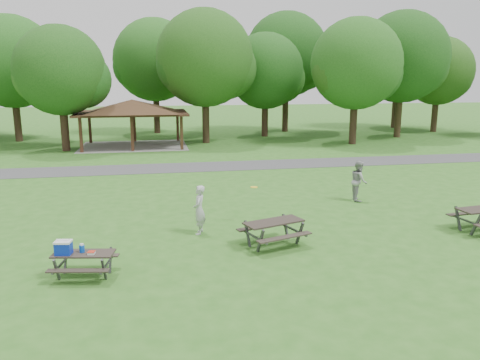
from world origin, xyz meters
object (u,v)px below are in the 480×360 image
picnic_table_middle (274,227)px  frisbee_thrower (199,210)px  frisbee_catcher (359,181)px  picnic_table_near (77,254)px

picnic_table_middle → frisbee_thrower: (-2.30, 1.64, 0.25)m
picnic_table_middle → frisbee_catcher: bearing=43.2°
picnic_table_middle → picnic_table_near: bearing=-166.5°
picnic_table_middle → frisbee_thrower: 2.83m
picnic_table_near → frisbee_thrower: 4.83m
frisbee_catcher → picnic_table_near: bearing=133.1°
picnic_table_middle → frisbee_catcher: size_ratio=1.31×
frisbee_catcher → frisbee_thrower: bearing=127.1°
picnic_table_near → frisbee_catcher: frisbee_catcher is taller
frisbee_thrower → frisbee_catcher: 8.24m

